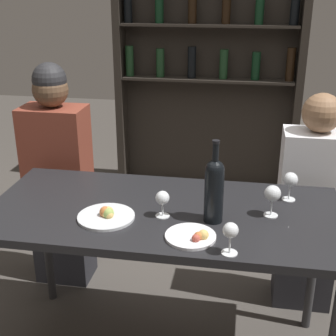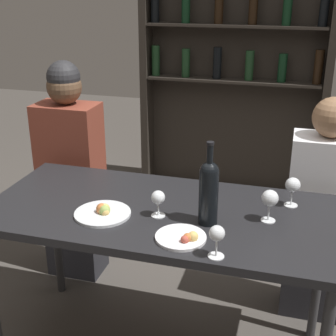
{
  "view_description": "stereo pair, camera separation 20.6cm",
  "coord_description": "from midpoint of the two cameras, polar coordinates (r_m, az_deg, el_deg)",
  "views": [
    {
      "loc": [
        0.32,
        -1.78,
        1.69
      ],
      "look_at": [
        0.0,
        0.11,
        0.93
      ],
      "focal_mm": 50.0,
      "sensor_mm": 36.0,
      "label": 1
    },
    {
      "loc": [
        0.52,
        -1.73,
        1.69
      ],
      "look_at": [
        0.0,
        0.11,
        0.93
      ],
      "focal_mm": 50.0,
      "sensor_mm": 36.0,
      "label": 2
    }
  ],
  "objects": [
    {
      "name": "dining_table",
      "position": [
        2.06,
        -3.39,
        -6.79
      ],
      "size": [
        1.53,
        0.72,
        0.78
      ],
      "color": "black",
      "rests_on": "ground_plane"
    },
    {
      "name": "seated_person_left",
      "position": [
        2.75,
        -15.27,
        -1.53
      ],
      "size": [
        0.35,
        0.22,
        1.3
      ],
      "color": "#26262B",
      "rests_on": "ground_plane"
    },
    {
      "name": "wine_glass_1",
      "position": [
        1.93,
        -3.73,
        -3.88
      ],
      "size": [
        0.06,
        0.06,
        0.12
      ],
      "color": "silver",
      "rests_on": "dining_table"
    },
    {
      "name": "food_plate_1",
      "position": [
        1.8,
        -0.26,
        -8.41
      ],
      "size": [
        0.2,
        0.2,
        0.04
      ],
      "color": "white",
      "rests_on": "dining_table"
    },
    {
      "name": "wine_glass_2",
      "position": [
        1.95,
        9.71,
        -3.27
      ],
      "size": [
        0.07,
        0.07,
        0.14
      ],
      "color": "silver",
      "rests_on": "dining_table"
    },
    {
      "name": "wine_glass_0",
      "position": [
        2.11,
        12.04,
        -1.58
      ],
      "size": [
        0.07,
        0.07,
        0.13
      ],
      "color": "silver",
      "rests_on": "dining_table"
    },
    {
      "name": "food_plate_0",
      "position": [
        1.98,
        -10.49,
        -5.76
      ],
      "size": [
        0.24,
        0.24,
        0.05
      ],
      "color": "silver",
      "rests_on": "dining_table"
    },
    {
      "name": "seated_person_right",
      "position": [
        2.56,
        14.71,
        -5.04
      ],
      "size": [
        0.34,
        0.22,
        1.19
      ],
      "color": "#26262B",
      "rests_on": "ground_plane"
    },
    {
      "name": "wine_bottle",
      "position": [
        1.87,
        2.52,
        -2.48
      ],
      "size": [
        0.08,
        0.08,
        0.35
      ],
      "color": "black",
      "rests_on": "dining_table"
    },
    {
      "name": "wine_rack_wall",
      "position": [
        3.87,
        3.38,
        12.84
      ],
      "size": [
        1.51,
        0.21,
        2.06
      ],
      "color": "#28231E",
      "rests_on": "ground_plane"
    },
    {
      "name": "wine_glass_3",
      "position": [
        1.67,
        4.13,
        -7.89
      ],
      "size": [
        0.06,
        0.06,
        0.12
      ],
      "color": "silver",
      "rests_on": "dining_table"
    }
  ]
}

